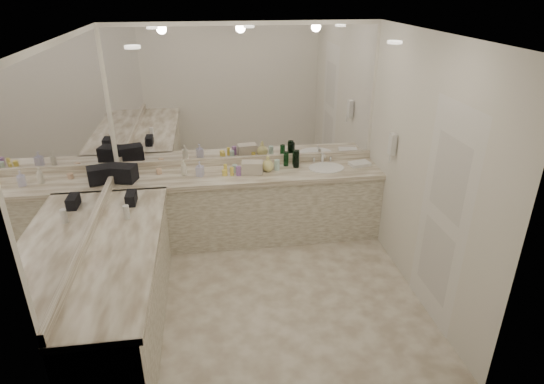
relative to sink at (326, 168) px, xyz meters
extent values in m
plane|color=beige|center=(-0.95, -1.20, -0.90)|extent=(3.20, 3.20, 0.00)
plane|color=white|center=(-0.95, -1.20, 1.71)|extent=(3.20, 3.20, 0.00)
cube|color=silver|center=(-0.95, 0.30, 0.41)|extent=(3.20, 0.02, 2.60)
cube|color=silver|center=(-2.55, -1.20, 0.41)|extent=(0.02, 3.00, 2.60)
cube|color=silver|center=(0.65, -1.20, 0.41)|extent=(0.02, 3.00, 2.60)
cube|color=silver|center=(-0.95, 0.00, -0.48)|extent=(3.20, 0.60, 0.84)
cube|color=silver|center=(-0.95, -0.01, -0.03)|extent=(3.20, 0.64, 0.06)
cube|color=silver|center=(-2.25, -1.50, -0.48)|extent=(0.60, 2.40, 0.84)
cube|color=silver|center=(-2.24, -1.50, -0.03)|extent=(0.64, 2.42, 0.06)
cube|color=silver|center=(-0.95, 0.28, 0.05)|extent=(3.20, 0.04, 0.10)
cube|color=silver|center=(-2.53, -1.20, 0.05)|extent=(0.04, 3.00, 0.10)
cube|color=white|center=(-0.95, 0.29, 0.88)|extent=(3.12, 0.01, 1.55)
cube|color=white|center=(-2.54, -1.20, 0.88)|extent=(0.01, 2.92, 1.55)
cylinder|color=white|center=(0.00, 0.00, 0.00)|extent=(0.44, 0.44, 0.03)
cube|color=silver|center=(0.00, 0.21, 0.07)|extent=(0.24, 0.16, 0.14)
cube|color=white|center=(0.61, -0.50, 0.46)|extent=(0.06, 0.10, 0.24)
cube|color=white|center=(0.64, -1.70, 0.16)|extent=(0.02, 0.82, 2.10)
cube|color=black|center=(-2.43, -0.06, 0.10)|extent=(0.37, 0.29, 0.19)
cube|color=black|center=(-2.25, -0.66, 0.06)|extent=(0.10, 0.22, 0.12)
cube|color=beige|center=(-0.92, -0.03, 0.08)|extent=(0.27, 0.18, 0.14)
cube|color=white|center=(0.44, 0.03, 0.03)|extent=(0.27, 0.21, 0.04)
cylinder|color=white|center=(-2.25, -1.00, 0.07)|extent=(0.06, 0.06, 0.14)
imported|color=white|center=(-1.73, 0.02, 0.10)|extent=(0.10, 0.10, 0.19)
imported|color=silver|center=(-1.54, -0.03, 0.10)|extent=(0.10, 0.10, 0.18)
imported|color=#DAD380|center=(-0.73, 0.02, 0.10)|extent=(0.18, 0.18, 0.19)
cylinder|color=#0E4119|center=(-0.48, 0.16, 0.10)|extent=(0.06, 0.06, 0.18)
cylinder|color=#0E4119|center=(-0.36, 0.09, 0.11)|extent=(0.07, 0.07, 0.21)
cylinder|color=#0E4119|center=(-0.36, 0.16, 0.10)|extent=(0.07, 0.07, 0.19)
cylinder|color=#0E4119|center=(-0.36, 0.09, 0.10)|extent=(0.07, 0.07, 0.19)
cylinder|color=#0E4119|center=(-0.35, 0.14, 0.11)|extent=(0.06, 0.06, 0.20)
cylinder|color=#9966B2|center=(-1.09, -0.08, 0.06)|extent=(0.06, 0.06, 0.11)
cylinder|color=#F2D84C|center=(-1.25, -0.05, 0.04)|extent=(0.06, 0.06, 0.07)
cylinder|color=#E0B28C|center=(-2.03, 0.11, 0.04)|extent=(0.07, 0.07, 0.06)
cylinder|color=#E57F66|center=(-0.83, -0.01, 0.07)|extent=(0.05, 0.05, 0.14)
cylinder|color=#F2D84C|center=(-1.17, -0.07, 0.06)|extent=(0.04, 0.04, 0.10)
cylinder|color=silver|center=(-1.13, 0.03, 0.05)|extent=(0.06, 0.06, 0.09)
cylinder|color=silver|center=(-0.61, 0.03, 0.07)|extent=(0.07, 0.07, 0.13)
cylinder|color=#F2D84C|center=(-1.24, 0.08, 0.05)|extent=(0.04, 0.04, 0.09)
cylinder|color=#F2D84C|center=(-0.85, 0.03, 0.04)|extent=(0.05, 0.05, 0.06)
camera|label=1|loc=(-1.42, -5.07, 2.10)|focal=30.00mm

